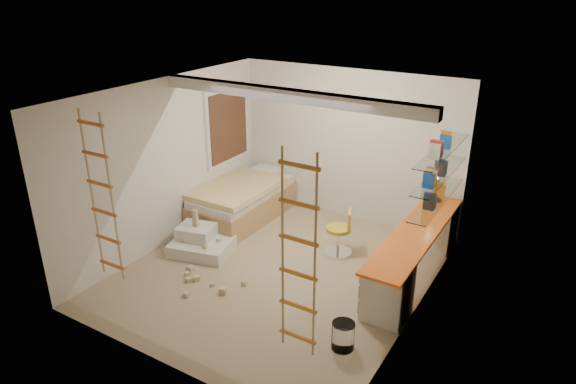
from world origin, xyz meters
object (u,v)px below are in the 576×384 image
Objects in this scene: swivel_chair at (340,238)px; play_platform at (200,242)px; desk at (414,253)px; bed at (243,201)px.

play_platform is at bearing -151.02° from swivel_chair.
desk is at bearing 17.34° from play_platform.
desk is at bearing -6.49° from bed.
desk reaches higher than bed.
swivel_chair is at bearing -7.97° from bed.
swivel_chair is at bearing 176.03° from desk.
swivel_chair reaches higher than bed.
swivel_chair is 0.72× the size of play_platform.
desk is 3.22m from play_platform.
swivel_chair reaches higher than play_platform.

